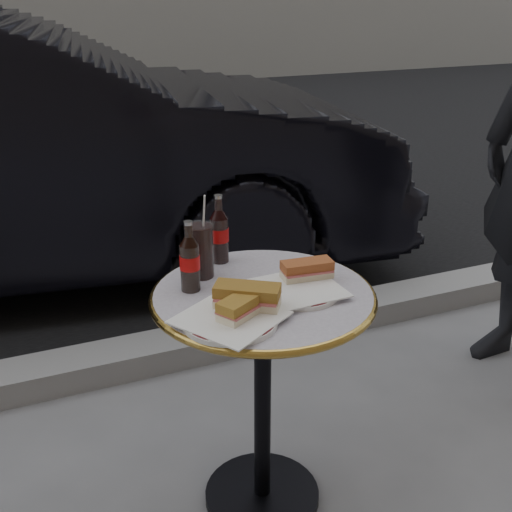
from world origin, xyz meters
name	(u,v)px	position (x,y,z in m)	size (l,w,h in m)	color
ground	(262,498)	(0.00, 0.00, 0.00)	(80.00, 80.00, 0.00)	slate
asphalt_road	(61,150)	(0.00, 5.00, 0.00)	(40.00, 8.00, 0.00)	black
curb	(180,348)	(0.00, 0.90, 0.05)	(40.00, 0.20, 0.12)	gray
bistro_table	(263,403)	(0.00, 0.00, 0.37)	(0.62, 0.62, 0.73)	#BAB2C4
plate_left	(230,320)	(-0.14, -0.13, 0.74)	(0.24, 0.24, 0.01)	white
plate_right	(299,290)	(0.09, -0.04, 0.74)	(0.23, 0.23, 0.01)	white
sandwich_left_a	(243,307)	(-0.11, -0.13, 0.77)	(0.14, 0.07, 0.05)	olive
sandwich_left_b	(247,297)	(-0.08, -0.09, 0.77)	(0.17, 0.08, 0.06)	olive
sandwich_right	(307,271)	(0.14, 0.01, 0.77)	(0.14, 0.07, 0.05)	#9D4F28
cola_bottle_left	(190,256)	(-0.18, 0.09, 0.83)	(0.06, 0.06, 0.20)	black
cola_bottle_right	(219,229)	(-0.04, 0.25, 0.84)	(0.06, 0.06, 0.21)	black
cola_glass	(200,250)	(-0.12, 0.17, 0.81)	(0.08, 0.08, 0.16)	black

